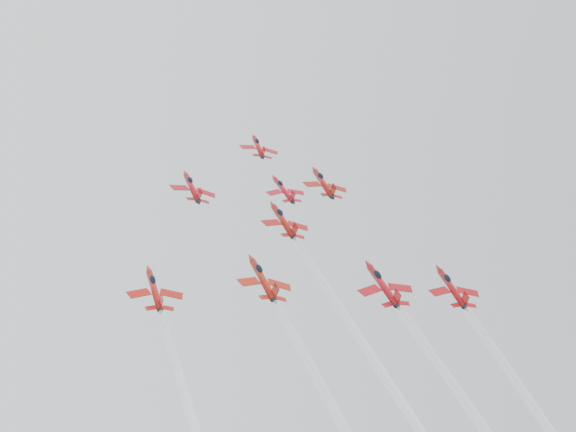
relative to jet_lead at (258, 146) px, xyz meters
name	(u,v)px	position (x,y,z in m)	size (l,w,h in m)	color
jet_lead	(258,146)	(0.00, 0.00, 0.00)	(9.13, 11.04, 8.94)	#A70F12
jet_row2_left	(192,187)	(-20.03, -16.39, -13.23)	(9.32, 11.28, 9.13)	#A40F15
jet_row2_center	(283,189)	(-0.34, -15.00, -12.12)	(8.47, 10.25, 8.30)	#B01021
jet_row2_right	(323,182)	(10.37, -11.70, -9.43)	(10.36, 12.54, 10.15)	maroon
jet_center	(393,410)	(-4.61, -61.87, -50.04)	(9.87, 84.51, 68.60)	maroon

